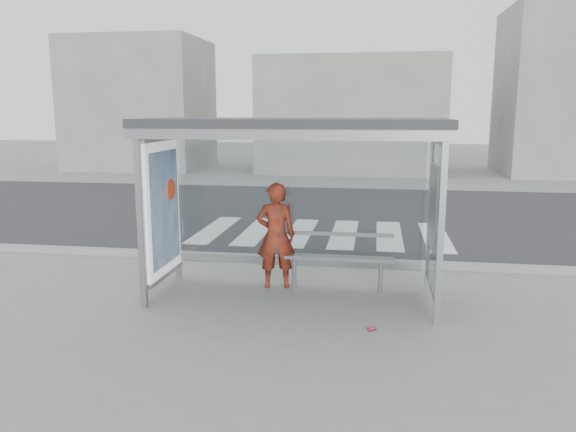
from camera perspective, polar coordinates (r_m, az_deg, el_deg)
The scene contains 11 objects.
ground at distance 8.37m, azimuth 0.44°, elevation -8.36°, with size 80.00×80.00×0.00m, color slate.
road at distance 15.12m, azimuth 4.36°, elevation 0.28°, with size 30.00×10.00×0.01m, color #28282A.
curb at distance 10.20m, azimuth 2.06°, elevation -4.50°, with size 30.00×0.18×0.12m, color gray.
crosswalk at distance 12.68m, azimuth 3.45°, elevation -1.75°, with size 5.55×3.00×0.00m.
bus_shelter at distance 8.07m, azimuth -2.10°, elevation 5.36°, with size 4.25×1.65×2.62m.
building_left at distance 28.14m, azimuth -14.72°, elevation 10.91°, with size 6.00×5.00×6.00m, color slate.
building_center at distance 25.85m, azimuth 6.45°, elevation 10.13°, with size 8.00×5.00×5.00m, color slate.
building_right at distance 27.00m, azimuth 26.35°, elevation 11.25°, with size 5.00×5.00×7.00m, color slate.
person at distance 8.67m, azimuth -1.24°, elevation -1.99°, with size 0.60×0.40×1.66m, color orange.
bench at distance 8.63m, azimuth 5.03°, elevation -4.18°, with size 1.70×0.31×0.88m.
soda_can at distance 7.27m, azimuth 8.49°, elevation -11.25°, with size 0.06×0.06×0.11m, color #C23969.
Camera 1 is at (1.17, -7.82, 2.74)m, focal length 35.00 mm.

